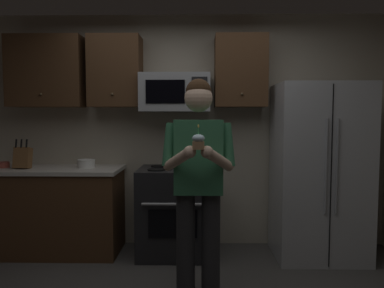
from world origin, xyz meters
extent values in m
cube|color=#B7AD99|center=(0.00, 1.75, 1.30)|extent=(4.40, 0.10, 2.60)
cube|color=black|center=(-0.15, 1.36, 0.46)|extent=(0.76, 0.66, 0.92)
cube|color=black|center=(-0.15, 1.02, 0.42)|extent=(0.48, 0.01, 0.28)
cylinder|color=#99999E|center=(-0.15, 1.00, 0.62)|extent=(0.60, 0.03, 0.03)
cylinder|color=black|center=(-0.33, 1.22, 0.93)|extent=(0.18, 0.18, 0.01)
cylinder|color=black|center=(0.03, 1.22, 0.93)|extent=(0.18, 0.18, 0.01)
cylinder|color=black|center=(-0.33, 1.50, 0.93)|extent=(0.18, 0.18, 0.01)
cylinder|color=black|center=(0.03, 1.50, 0.93)|extent=(0.18, 0.18, 0.01)
cube|color=#9EA0A5|center=(-0.15, 1.48, 1.72)|extent=(0.74, 0.40, 0.40)
cube|color=black|center=(-0.24, 1.28, 1.72)|extent=(0.40, 0.01, 0.24)
cube|color=black|center=(0.11, 1.28, 1.72)|extent=(0.16, 0.01, 0.30)
cube|color=#B7BABF|center=(1.35, 1.32, 0.90)|extent=(0.90, 0.72, 1.80)
cylinder|color=gray|center=(1.30, 0.94, 1.00)|extent=(0.02, 0.02, 0.90)
cylinder|color=gray|center=(1.40, 0.94, 1.00)|extent=(0.02, 0.02, 0.90)
cube|color=black|center=(1.35, 0.95, 0.90)|extent=(0.01, 0.01, 1.74)
cube|color=#4C301C|center=(-1.55, 1.53, 1.95)|extent=(0.80, 0.34, 0.76)
sphere|color=brown|center=(-1.55, 1.35, 1.70)|extent=(0.03, 0.03, 0.03)
cube|color=#4C301C|center=(-0.80, 1.53, 1.95)|extent=(0.55, 0.34, 0.76)
sphere|color=brown|center=(-0.80, 1.35, 1.70)|extent=(0.03, 0.03, 0.03)
cube|color=#4C301C|center=(0.55, 1.53, 1.95)|extent=(0.55, 0.34, 0.76)
sphere|color=brown|center=(0.55, 1.35, 1.70)|extent=(0.03, 0.03, 0.03)
cube|color=#4C301C|center=(-1.45, 1.38, 0.44)|extent=(1.40, 0.62, 0.88)
cube|color=beige|center=(-1.45, 1.38, 0.90)|extent=(1.44, 0.66, 0.04)
cube|color=brown|center=(-1.75, 1.33, 1.03)|extent=(0.16, 0.15, 0.24)
cylinder|color=black|center=(-1.81, 1.31, 1.19)|extent=(0.02, 0.04, 0.09)
cylinder|color=black|center=(-1.75, 1.31, 1.19)|extent=(0.02, 0.04, 0.09)
cylinder|color=black|center=(-1.70, 1.31, 1.19)|extent=(0.02, 0.04, 0.09)
cylinder|color=white|center=(-1.10, 1.41, 0.96)|extent=(0.18, 0.18, 0.08)
torus|color=white|center=(-1.10, 1.41, 1.00)|extent=(0.19, 0.19, 0.01)
cylinder|color=#B24C3F|center=(-1.99, 1.39, 0.95)|extent=(0.13, 0.13, 0.06)
torus|color=#B24C3F|center=(-1.99, 1.39, 0.98)|extent=(0.13, 0.13, 0.01)
cylinder|color=#262628|center=(0.00, 0.37, 0.43)|extent=(0.15, 0.15, 0.86)
cylinder|color=#262628|center=(0.20, 0.37, 0.43)|extent=(0.15, 0.15, 0.86)
cube|color=#33724C|center=(0.10, 0.37, 1.15)|extent=(0.38, 0.22, 0.58)
sphere|color=beige|center=(0.10, 0.37, 1.61)|extent=(0.22, 0.22, 0.22)
sphere|color=#382314|center=(0.10, 0.38, 1.66)|extent=(0.20, 0.20, 0.20)
cylinder|color=#33724C|center=(-0.12, 0.34, 1.25)|extent=(0.15, 0.18, 0.35)
cylinder|color=beige|center=(-0.05, 0.18, 1.15)|extent=(0.26, 0.33, 0.21)
sphere|color=beige|center=(0.04, 0.05, 1.22)|extent=(0.09, 0.09, 0.09)
cylinder|color=#33724C|center=(0.33, 0.34, 1.25)|extent=(0.15, 0.18, 0.35)
cylinder|color=beige|center=(0.25, 0.18, 1.15)|extent=(0.26, 0.33, 0.21)
sphere|color=beige|center=(0.16, 0.05, 1.22)|extent=(0.09, 0.09, 0.09)
cylinder|color=#A87F56|center=(0.10, 0.03, 1.26)|extent=(0.08, 0.08, 0.06)
ellipsoid|color=silver|center=(0.10, 0.03, 1.31)|extent=(0.09, 0.09, 0.06)
cylinder|color=#4CBF66|center=(0.10, 0.03, 1.36)|extent=(0.01, 0.01, 0.06)
ellipsoid|color=#FFD159|center=(0.10, 0.03, 1.40)|extent=(0.01, 0.01, 0.02)
camera|label=1|loc=(0.11, -2.59, 1.46)|focal=35.35mm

